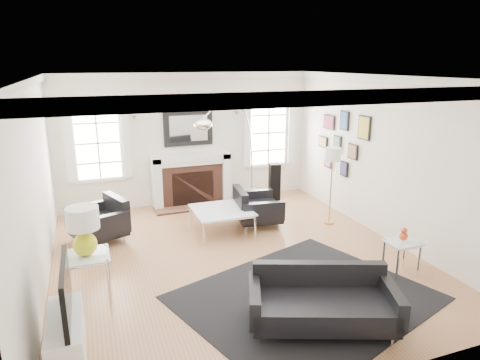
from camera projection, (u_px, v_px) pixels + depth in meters
name	position (u px, v px, depth m)	size (l,w,h in m)	color
floor	(235.00, 257.00, 6.83)	(6.00, 6.00, 0.00)	#92623D
back_wall	(188.00, 139.00, 9.17)	(5.50, 0.04, 2.80)	silver
front_wall	(349.00, 253.00, 3.74)	(5.50, 0.04, 2.80)	silver
left_wall	(35.00, 191.00, 5.54)	(0.04, 6.00, 2.80)	silver
right_wall	(385.00, 159.00, 7.36)	(0.04, 6.00, 2.80)	silver
ceiling	(234.00, 77.00, 6.08)	(5.50, 6.00, 0.02)	white
crown_molding	(234.00, 81.00, 6.09)	(5.50, 6.00, 0.12)	white
fireplace	(192.00, 180.00, 9.21)	(1.70, 0.69, 1.11)	white
mantel_mirror	(188.00, 128.00, 9.06)	(1.05, 0.07, 0.75)	black
window_left	(98.00, 143.00, 8.49)	(1.24, 0.15, 1.62)	white
window_right	(268.00, 132.00, 9.72)	(1.24, 0.15, 1.62)	white
gallery_wall	(342.00, 139.00, 8.49)	(0.04, 1.73, 1.29)	black
tv_unit	(66.00, 332.00, 4.39)	(0.35, 1.00, 1.09)	white
area_rug	(305.00, 298.00, 5.64)	(3.04, 2.53, 0.01)	black
sofa	(322.00, 302.00, 5.00)	(1.86, 1.32, 0.56)	black
armchair_left	(101.00, 222.00, 7.38)	(1.08, 1.14, 0.62)	black
armchair_right	(255.00, 208.00, 8.08)	(0.90, 0.98, 0.60)	black
coffee_table	(222.00, 211.00, 7.69)	(1.01, 1.01, 0.45)	silver
side_table_left	(87.00, 263.00, 5.50)	(0.56, 0.56, 0.62)	silver
nesting_table	(402.00, 249.00, 6.19)	(0.46, 0.39, 0.51)	silver
gourd_lamp	(83.00, 228.00, 5.37)	(0.40, 0.40, 0.65)	#C6CD19
orange_vase	(404.00, 235.00, 6.13)	(0.12, 0.12, 0.19)	#C84019
arc_floor_lamp	(230.00, 149.00, 8.50)	(1.74, 1.61, 2.46)	silver
stick_floor_lamp	(333.00, 158.00, 7.91)	(0.30, 0.30, 1.48)	#C68944
speaker_tower	(274.00, 189.00, 8.68)	(0.21, 0.21, 1.04)	black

